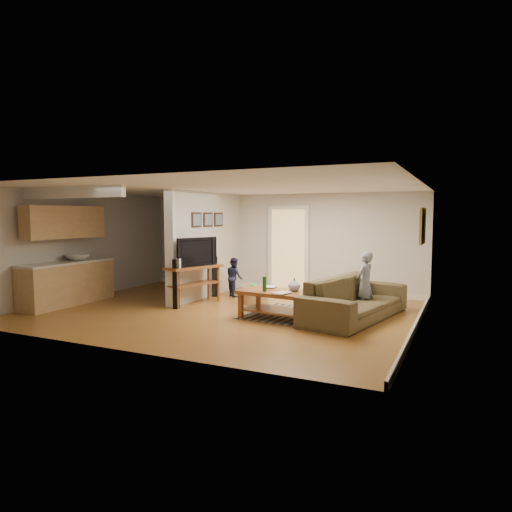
% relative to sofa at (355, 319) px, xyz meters
% --- Properties ---
extents(ground, '(7.50, 7.50, 0.00)m').
position_rel_sofa_xyz_m(ground, '(-2.60, -0.44, 0.00)').
color(ground, brown).
rests_on(ground, ground).
extents(room_shell, '(7.54, 6.02, 2.52)m').
position_rel_sofa_xyz_m(room_shell, '(-3.67, -0.01, 1.46)').
color(room_shell, silver).
rests_on(room_shell, ground).
extents(area_rug, '(2.53, 1.94, 0.01)m').
position_rel_sofa_xyz_m(area_rug, '(-0.85, -0.18, 0.01)').
color(area_rug, black).
rests_on(area_rug, ground).
extents(sofa, '(1.59, 2.86, 0.79)m').
position_rel_sofa_xyz_m(sofa, '(0.00, 0.00, 0.00)').
color(sofa, '#463C23').
rests_on(sofa, ground).
extents(coffee_table, '(1.46, 0.96, 0.81)m').
position_rel_sofa_xyz_m(coffee_table, '(-1.30, -0.63, 0.42)').
color(coffee_table, brown).
rests_on(coffee_table, ground).
extents(tv_console, '(0.88, 1.44, 1.16)m').
position_rel_sofa_xyz_m(tv_console, '(-3.54, -0.05, 0.77)').
color(tv_console, brown).
rests_on(tv_console, ground).
extents(speaker_left, '(0.11, 0.11, 1.04)m').
position_rel_sofa_xyz_m(speaker_left, '(-3.60, -0.64, 0.52)').
color(speaker_left, black).
rests_on(speaker_left, ground).
extents(speaker_right, '(0.13, 0.13, 0.97)m').
position_rel_sofa_xyz_m(speaker_right, '(-3.60, 0.96, 0.49)').
color(speaker_right, black).
rests_on(speaker_right, ground).
extents(toy_basket, '(0.52, 0.52, 0.47)m').
position_rel_sofa_xyz_m(toy_basket, '(-2.33, 0.54, 0.19)').
color(toy_basket, olive).
rests_on(toy_basket, ground).
extents(child, '(0.43, 0.53, 1.25)m').
position_rel_sofa_xyz_m(child, '(0.08, 0.45, 0.00)').
color(child, slate).
rests_on(child, ground).
extents(toddler, '(0.58, 0.57, 0.94)m').
position_rel_sofa_xyz_m(toddler, '(-3.20, 1.21, 0.00)').
color(toddler, '#1C1E3C').
rests_on(toddler, ground).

